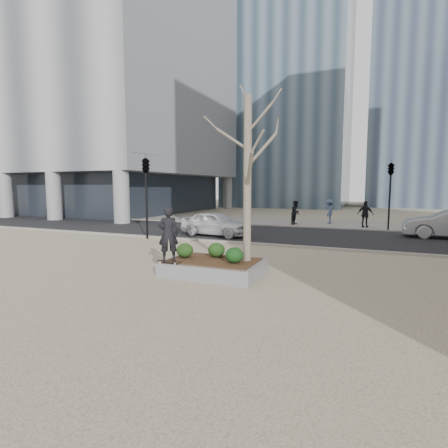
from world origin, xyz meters
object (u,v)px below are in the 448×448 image
at_px(skateboard, 169,262).
at_px(skateboarder, 168,234).
at_px(police_car, 215,224).
at_px(planter, 214,268).

xyz_separation_m(skateboard, skateboarder, (0.00, 0.00, 0.87)).
distance_m(skateboard, police_car, 9.24).
relative_size(skateboard, skateboarder, 0.47).
xyz_separation_m(planter, skateboarder, (-1.10, -0.88, 1.13)).
distance_m(planter, skateboard, 1.43).
distance_m(skateboarder, police_car, 9.26).
bearing_deg(planter, police_car, 114.22).
bearing_deg(police_car, skateboarder, -157.03).
relative_size(skateboard, police_car, 0.19).
bearing_deg(planter, skateboard, -141.34).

